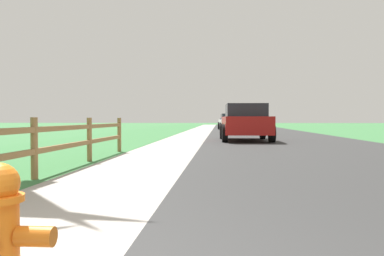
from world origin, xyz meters
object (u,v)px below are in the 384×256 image
object	(u,v)px
parked_suv_red	(245,122)
parked_car_beige	(247,121)
parked_car_blue	(228,121)
parked_car_white	(231,122)

from	to	relation	value
parked_suv_red	parked_car_beige	distance (m)	8.33
parked_suv_red	parked_car_beige	world-z (taller)	parked_car_beige
parked_car_blue	parked_car_beige	bearing A→B (deg)	-87.10
parked_car_beige	parked_car_white	xyz separation A→B (m)	(-0.85, 8.30, -0.12)
parked_car_white	parked_car_blue	world-z (taller)	parked_car_blue
parked_car_beige	parked_car_white	distance (m)	8.34
parked_suv_red	parked_car_white	bearing A→B (deg)	90.62
parked_suv_red	parked_car_blue	bearing A→B (deg)	90.48
parked_car_beige	parked_car_blue	distance (m)	17.59
parked_car_beige	parked_car_blue	bearing A→B (deg)	92.90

